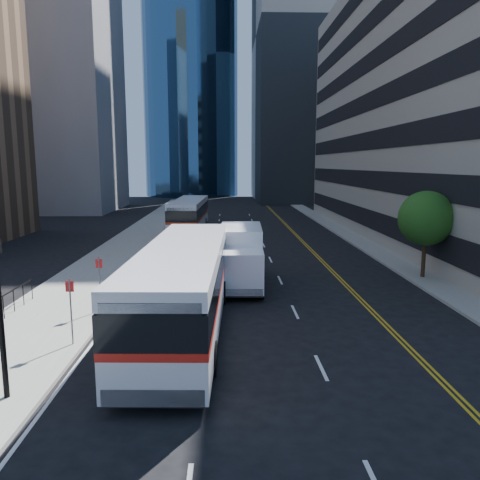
{
  "coord_description": "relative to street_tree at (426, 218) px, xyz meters",
  "views": [
    {
      "loc": [
        -2.68,
        -18.74,
        6.76
      ],
      "look_at": [
        -1.94,
        5.63,
        2.8
      ],
      "focal_mm": 35.0,
      "sensor_mm": 36.0,
      "label": 1
    }
  ],
  "objects": [
    {
      "name": "ground",
      "position": [
        -9.0,
        -8.0,
        -3.64
      ],
      "size": [
        160.0,
        160.0,
        0.0
      ],
      "primitive_type": "plane",
      "color": "black",
      "rests_on": "ground"
    },
    {
      "name": "sidewalk_west",
      "position": [
        -19.5,
        17.0,
        -3.57
      ],
      "size": [
        5.0,
        90.0,
        0.15
      ],
      "primitive_type": "cube",
      "color": "gray",
      "rests_on": "ground"
    },
    {
      "name": "sidewalk_east",
      "position": [
        -0.0,
        17.0,
        -3.57
      ],
      "size": [
        2.0,
        90.0,
        0.15
      ],
      "primitive_type": "cube",
      "color": "gray",
      "rests_on": "ground"
    },
    {
      "name": "office_tower_north",
      "position": [
        9.0,
        64.0,
        26.36
      ],
      "size": [
        30.0,
        28.0,
        60.0
      ],
      "primitive_type": "cube",
      "color": "gray",
      "rests_on": "ground"
    },
    {
      "name": "glass_tower",
      "position": [
        -19.0,
        77.0,
        36.36
      ],
      "size": [
        20.0,
        20.0,
        80.0
      ],
      "primitive_type": "cylinder",
      "color": "navy",
      "rests_on": "ground"
    },
    {
      "name": "midrise_west",
      "position": [
        -37.0,
        44.0,
        13.86
      ],
      "size": [
        18.0,
        18.0,
        35.0
      ],
      "primitive_type": "cube",
      "color": "gray",
      "rests_on": "ground"
    },
    {
      "name": "street_tree",
      "position": [
        0.0,
        0.0,
        0.0
      ],
      "size": [
        3.2,
        3.2,
        5.1
      ],
      "color": "#332114",
      "rests_on": "sidewalk_east"
    },
    {
      "name": "lamp_post",
      "position": [
        -18.0,
        -14.0,
        -0.92
      ],
      "size": [
        0.28,
        0.28,
        4.56
      ],
      "color": "black",
      "rests_on": "sidewalk_west"
    },
    {
      "name": "bus_front",
      "position": [
        -13.39,
        -8.3,
        -1.71
      ],
      "size": [
        3.5,
        13.85,
        3.55
      ],
      "rotation": [
        0.0,
        0.0,
        -0.04
      ],
      "color": "silver",
      "rests_on": "ground"
    },
    {
      "name": "bus_rear",
      "position": [
        -15.35,
        20.24,
        -1.86
      ],
      "size": [
        3.27,
        12.78,
        3.27
      ],
      "rotation": [
        0.0,
        0.0,
        -0.04
      ],
      "color": "white",
      "rests_on": "ground"
    },
    {
      "name": "box_truck",
      "position": [
        -10.86,
        -1.14,
        -1.93
      ],
      "size": [
        2.58,
        6.87,
        3.25
      ],
      "rotation": [
        0.0,
        0.0,
        -0.04
      ],
      "color": "white",
      "rests_on": "ground"
    }
  ]
}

